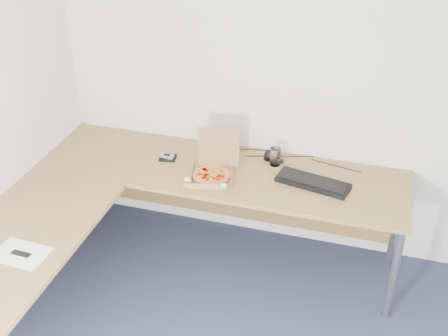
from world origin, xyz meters
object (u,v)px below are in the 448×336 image
(pizza_box, at_px, (212,172))
(drinking_glass, at_px, (275,157))
(wallet, at_px, (168,158))
(keyboard, at_px, (313,183))
(desk, at_px, (154,199))

(pizza_box, bearing_deg, drinking_glass, 21.87)
(drinking_glass, xyz_separation_m, wallet, (-0.74, -0.14, -0.05))
(wallet, bearing_deg, pizza_box, -28.44)
(keyboard, distance_m, wallet, 1.03)
(drinking_glass, xyz_separation_m, keyboard, (0.29, -0.18, -0.05))
(desk, bearing_deg, pizza_box, 47.80)
(pizza_box, height_order, keyboard, pizza_box)
(pizza_box, xyz_separation_m, keyboard, (0.66, 0.09, -0.02))
(desk, relative_size, pizza_box, 7.68)
(pizza_box, distance_m, keyboard, 0.66)
(pizza_box, bearing_deg, keyboard, -6.42)
(wallet, bearing_deg, desk, -88.28)
(desk, height_order, keyboard, keyboard)
(drinking_glass, height_order, keyboard, drinking_glass)
(desk, distance_m, wallet, 0.46)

